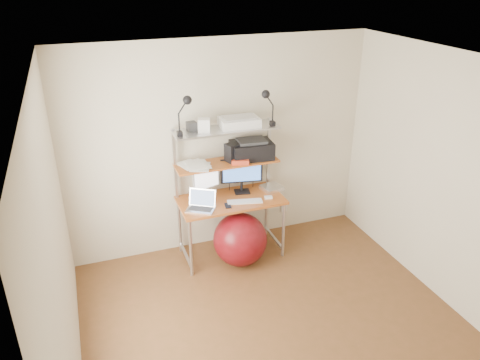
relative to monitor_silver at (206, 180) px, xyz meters
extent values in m
plane|color=brown|center=(0.24, -1.59, -0.95)|extent=(3.60, 3.60, 0.00)
plane|color=white|center=(0.24, -1.59, 1.55)|extent=(3.60, 3.60, 0.00)
plane|color=beige|center=(0.24, 0.21, 0.30)|extent=(3.60, 0.00, 3.60)
plane|color=beige|center=(-1.56, -1.59, 0.30)|extent=(0.00, 3.60, 3.60)
plane|color=beige|center=(2.04, -1.59, 0.30)|extent=(0.00, 3.60, 3.60)
cube|color=#AE5221|center=(0.24, -0.15, -0.23)|extent=(1.20, 0.60, 0.03)
cylinder|color=#B9B9BE|center=(-0.32, -0.41, -0.60)|extent=(0.04, 0.04, 0.71)
cylinder|color=#B9B9BE|center=(-0.32, 0.11, -0.60)|extent=(0.04, 0.04, 0.71)
cylinder|color=#B9B9BE|center=(0.80, -0.41, -0.60)|extent=(0.04, 0.04, 0.71)
cylinder|color=#B9B9BE|center=(0.80, 0.11, -0.60)|extent=(0.04, 0.04, 0.71)
cube|color=#B9B9BE|center=(-0.33, 0.11, 0.20)|extent=(0.03, 0.04, 0.84)
cube|color=#B9B9BE|center=(0.81, 0.11, 0.20)|extent=(0.03, 0.04, 0.84)
cube|color=#AE5221|center=(0.24, -0.02, 0.19)|extent=(1.18, 0.34, 0.02)
cube|color=#B9B9BE|center=(0.24, -0.02, 0.59)|extent=(1.18, 0.34, 0.02)
cube|color=silver|center=(1.09, 0.20, -0.65)|extent=(0.08, 0.01, 0.12)
cube|color=#B3B3B8|center=(0.00, -0.02, -0.21)|extent=(0.20, 0.17, 0.01)
cylinder|color=#B3B3B8|center=(0.00, 0.00, -0.15)|extent=(0.03, 0.03, 0.09)
cube|color=#B3B3B8|center=(0.00, 0.00, 0.03)|extent=(0.35, 0.14, 0.27)
plane|color=white|center=(0.00, -0.01, 0.03)|extent=(0.31, 0.11, 0.32)
cube|color=black|center=(0.42, -0.03, -0.21)|extent=(0.20, 0.17, 0.01)
cylinder|color=black|center=(0.42, -0.01, -0.14)|extent=(0.03, 0.03, 0.11)
cube|color=black|center=(0.42, -0.01, 0.06)|extent=(0.49, 0.12, 0.30)
plane|color=#3F75D6|center=(0.42, -0.02, 0.06)|extent=(0.44, 0.08, 0.44)
cube|color=silver|center=(-0.15, -0.27, -0.21)|extent=(0.36, 0.33, 0.01)
cube|color=#2F3032|center=(-0.15, -0.27, -0.20)|extent=(0.28, 0.24, 0.00)
cube|color=silver|center=(-0.10, -0.19, -0.10)|extent=(0.29, 0.21, 0.19)
plane|color=#6B83B3|center=(-0.10, -0.19, -0.10)|extent=(0.27, 0.20, 0.26)
cube|color=silver|center=(0.37, -0.27, -0.21)|extent=(0.41, 0.20, 0.01)
cube|color=silver|center=(0.65, -0.28, -0.20)|extent=(0.10, 0.07, 0.02)
cube|color=silver|center=(0.78, -0.08, -0.19)|extent=(0.26, 0.26, 0.04)
cube|color=black|center=(0.16, -0.30, -0.21)|extent=(0.09, 0.13, 0.01)
cube|color=black|center=(0.55, 0.00, 0.29)|extent=(0.49, 0.36, 0.19)
cube|color=#2F3032|center=(0.55, 0.00, 0.41)|extent=(0.34, 0.26, 0.03)
cube|color=black|center=(0.31, -0.02, 0.30)|extent=(0.18, 0.18, 0.21)
cube|color=#BE381E|center=(0.37, -0.11, 0.23)|extent=(0.23, 0.18, 0.05)
cube|color=silver|center=(0.40, 0.00, 0.65)|extent=(0.44, 0.30, 0.10)
cube|color=#B3B3B8|center=(0.40, 0.00, 0.70)|extent=(0.38, 0.23, 0.02)
cube|color=silver|center=(-0.02, -0.05, 0.67)|extent=(0.15, 0.14, 0.15)
cube|color=#2F3032|center=(-0.14, 0.03, 0.65)|extent=(0.11, 0.11, 0.10)
cube|color=black|center=(-0.30, -0.09, 0.62)|extent=(0.05, 0.06, 0.05)
cylinder|color=black|center=(-0.30, -0.09, 0.75)|extent=(0.02, 0.02, 0.19)
sphere|color=black|center=(-0.20, -0.10, 0.98)|extent=(0.09, 0.09, 0.09)
cube|color=black|center=(0.75, -0.10, 0.62)|extent=(0.05, 0.06, 0.05)
cylinder|color=black|center=(0.75, -0.10, 0.74)|extent=(0.02, 0.02, 0.18)
sphere|color=black|center=(0.66, -0.11, 0.97)|extent=(0.09, 0.09, 0.09)
sphere|color=maroon|center=(0.28, -0.36, -0.64)|extent=(0.62, 0.62, 0.62)
cube|color=white|center=(-0.16, 0.00, 0.20)|extent=(0.31, 0.34, 0.00)
cube|color=white|center=(-0.09, -0.07, 0.21)|extent=(0.30, 0.34, 0.00)
cube|color=white|center=(-0.19, 0.02, 0.21)|extent=(0.28, 0.33, 0.00)
cube|color=white|center=(-0.09, -0.04, 0.22)|extent=(0.22, 0.28, 0.00)
cube|color=white|center=(-0.11, -0.02, 0.22)|extent=(0.28, 0.33, 0.00)
cube|color=white|center=(-0.12, -0.04, 0.23)|extent=(0.22, 0.29, 0.00)
camera|label=1|loc=(-1.29, -4.66, 2.25)|focal=35.00mm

